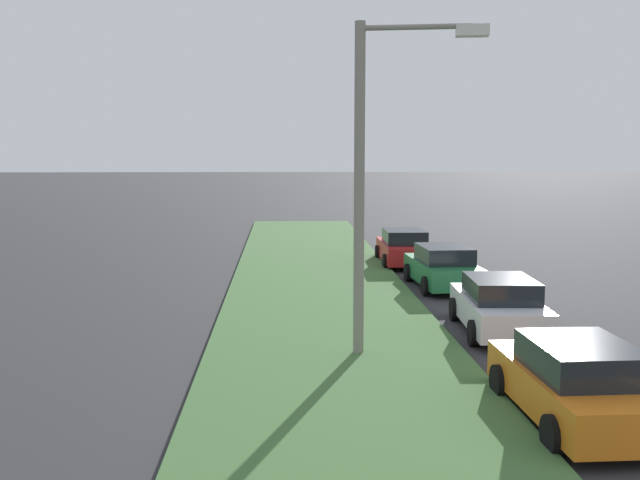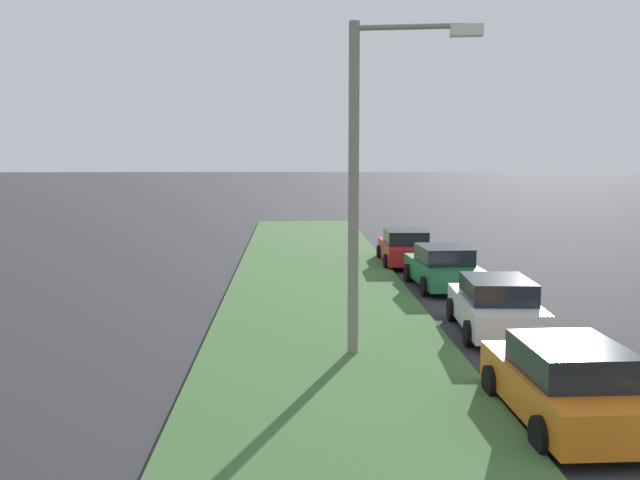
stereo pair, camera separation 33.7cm
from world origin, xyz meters
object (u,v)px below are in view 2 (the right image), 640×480
object	(u,v)px
parked_car_green	(443,268)
streetlight	(370,165)
parked_car_white	(496,306)
parked_car_red	(405,248)
parked_car_orange	(567,384)

from	to	relation	value
parked_car_green	streetlight	distance (m)	9.85
parked_car_white	streetlight	xyz separation A→B (m)	(-2.15, 3.52, 3.67)
parked_car_green	parked_car_red	distance (m)	5.24
parked_car_white	parked_car_orange	bearing A→B (deg)	178.67
parked_car_white	parked_car_green	world-z (taller)	same
parked_car_orange	parked_car_green	xyz separation A→B (m)	(12.72, -0.42, 0.00)
parked_car_green	parked_car_orange	bearing A→B (deg)	175.43
parked_car_orange	streetlight	size ratio (longest dim) A/B	0.58
parked_car_orange	parked_car_white	size ratio (longest dim) A/B	0.99
parked_car_green	parked_car_red	size ratio (longest dim) A/B	1.01
streetlight	parked_car_green	bearing A→B (deg)	-21.96
parked_car_white	parked_car_red	distance (m)	11.55
parked_car_green	parked_car_red	xyz separation A→B (m)	(5.21, 0.50, 0.00)
parked_car_green	parked_car_red	bearing A→B (deg)	2.84
parked_car_orange	parked_car_red	world-z (taller)	same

